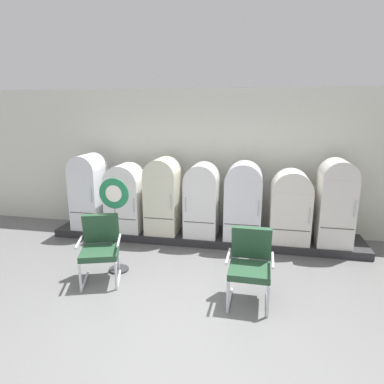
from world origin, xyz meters
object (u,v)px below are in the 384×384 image
Objects in this scene: refrigerator_2 at (163,193)px; refrigerator_4 at (243,199)px; refrigerator_0 at (89,189)px; refrigerator_5 at (290,205)px; refrigerator_1 at (126,196)px; armchair_left at (100,245)px; refrigerator_3 at (202,198)px; armchair_right at (250,262)px; sign_stand at (116,225)px; refrigerator_6 at (335,200)px.

refrigerator_4 is at bearing -0.46° from refrigerator_2.
refrigerator_5 is at bearing -0.39° from refrigerator_0.
refrigerator_1 is at bearing -178.50° from refrigerator_2.
refrigerator_4 reaches higher than armchair_left.
refrigerator_4 is (1.59, -0.01, -0.03)m from refrigerator_2.
refrigerator_3 reaches higher than armchair_right.
armchair_right is (-0.67, -1.98, -0.28)m from refrigerator_5.
armchair_right is 0.66× the size of sign_stand.
refrigerator_3 is 2.25m from armchair_right.
refrigerator_3 is at bearing 179.50° from refrigerator_5.
refrigerator_6 reaches higher than sign_stand.
armchair_left is at bearing -138.44° from refrigerator_4.
refrigerator_0 is 2.39m from refrigerator_3.
refrigerator_3 reaches higher than refrigerator_1.
refrigerator_6 is at bearing 0.29° from refrigerator_1.
refrigerator_3 is 1.40× the size of armchair_left.
refrigerator_5 is 0.79m from refrigerator_6.
refrigerator_1 is at bearing 99.64° from armchair_left.
armchair_left is 1.00× the size of armchair_right.
refrigerator_5 is 3.18m from sign_stand.
refrigerator_0 is at bearing 179.70° from refrigerator_4.
refrigerator_1 is 2.37m from refrigerator_4.
refrigerator_2 is at bearing 1.50° from refrigerator_1.
armchair_right is (1.78, -2.00, -0.38)m from refrigerator_2.
refrigerator_2 is (0.78, 0.02, 0.09)m from refrigerator_1.
refrigerator_6 is at bearing -0.01° from refrigerator_2.
refrigerator_4 is (2.37, 0.01, 0.06)m from refrigerator_1.
sign_stand reaches higher than armchair_left.
sign_stand is at bearing -156.70° from refrigerator_6.
refrigerator_3 is 2.25m from armchair_left.
refrigerator_0 is 1.05× the size of refrigerator_4.
refrigerator_2 is 1.06× the size of refrigerator_3.
refrigerator_6 is 4.16m from armchair_left.
armchair_left is at bearing -148.19° from refrigerator_5.
sign_stand reaches higher than refrigerator_1.
armchair_left is (1.12, -1.85, -0.40)m from refrigerator_0.
sign_stand is (-2.12, 0.46, 0.22)m from armchair_right.
refrigerator_3 is at bearing 53.68° from sign_stand.
refrigerator_6 is at bearing 0.19° from refrigerator_3.
refrigerator_6 reaches higher than refrigerator_1.
refrigerator_2 is 0.96× the size of refrigerator_6.
refrigerator_1 is at bearing -179.57° from refrigerator_3.
sign_stand is at bearing -102.35° from refrigerator_2.
armchair_left is at bearing -58.69° from refrigerator_0.
refrigerator_6 reaches higher than armchair_right.
armchair_right is at bearing -30.65° from refrigerator_0.
refrigerator_3 is (1.57, 0.01, 0.04)m from refrigerator_1.
sign_stand reaches higher than refrigerator_5.
refrigerator_3 is 0.97× the size of refrigerator_4.
refrigerator_0 reaches higher than refrigerator_1.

